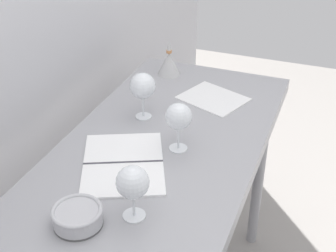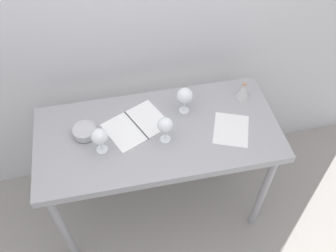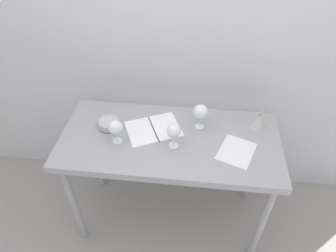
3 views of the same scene
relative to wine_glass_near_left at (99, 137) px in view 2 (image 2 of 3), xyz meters
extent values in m
plane|color=gray|center=(0.32, 0.07, -1.01)|extent=(6.00, 6.00, 0.00)
cube|color=silver|center=(0.32, 0.56, 0.29)|extent=(3.80, 0.04, 2.60)
cube|color=#99999E|center=(0.32, 0.07, -0.13)|extent=(1.40, 0.64, 0.04)
cube|color=#99999E|center=(0.32, -0.26, -0.14)|extent=(1.40, 0.01, 0.05)
cylinder|color=#99999E|center=(-0.32, -0.19, -0.58)|extent=(0.05, 0.05, 0.86)
cylinder|color=#99999E|center=(0.96, -0.19, -0.58)|extent=(0.05, 0.05, 0.86)
cylinder|color=#99999E|center=(-0.32, 0.33, -0.58)|extent=(0.05, 0.05, 0.86)
cylinder|color=#99999E|center=(0.96, 0.33, -0.58)|extent=(0.05, 0.05, 0.86)
cylinder|color=white|center=(0.00, 0.00, -0.11)|extent=(0.06, 0.06, 0.00)
cylinder|color=white|center=(0.00, 0.00, -0.07)|extent=(0.01, 0.01, 0.07)
sphere|color=white|center=(0.00, 0.00, 0.00)|extent=(0.09, 0.09, 0.09)
cylinder|color=maroon|center=(0.00, 0.00, -0.01)|extent=(0.06, 0.06, 0.02)
cylinder|color=white|center=(0.51, 0.19, -0.11)|extent=(0.06, 0.06, 0.00)
cylinder|color=white|center=(0.51, 0.19, -0.07)|extent=(0.01, 0.01, 0.08)
sphere|color=white|center=(0.51, 0.19, 0.02)|extent=(0.09, 0.09, 0.09)
cylinder|color=maroon|center=(0.51, 0.19, 0.00)|extent=(0.07, 0.07, 0.02)
cylinder|color=white|center=(0.35, 0.00, -0.11)|extent=(0.06, 0.06, 0.00)
cylinder|color=white|center=(0.35, 0.00, -0.07)|extent=(0.01, 0.01, 0.08)
sphere|color=white|center=(0.35, 0.00, 0.01)|extent=(0.09, 0.09, 0.09)
cylinder|color=#5B1321|center=(0.35, 0.00, 0.00)|extent=(0.06, 0.06, 0.03)
cube|color=white|center=(0.13, 0.10, -0.11)|extent=(0.26, 0.30, 0.01)
cube|color=white|center=(0.28, 0.17, -0.11)|extent=(0.26, 0.30, 0.01)
cube|color=#3F3F47|center=(0.21, 0.13, -0.11)|extent=(0.11, 0.23, 0.01)
cube|color=white|center=(0.74, -0.01, -0.11)|extent=(0.27, 0.29, 0.00)
cylinder|color=#4C4C4C|center=(-0.08, 0.13, -0.11)|extent=(0.13, 0.13, 0.01)
cylinder|color=#B7B7BC|center=(-0.08, 0.13, -0.09)|extent=(0.13, 0.13, 0.04)
torus|color=#B7B7BC|center=(-0.08, 0.13, -0.06)|extent=(0.14, 0.14, 0.01)
cone|color=#B8B8B8|center=(0.89, 0.24, -0.06)|extent=(0.10, 0.10, 0.10)
cylinder|color=#C17F4C|center=(0.89, 0.24, -0.01)|extent=(0.02, 0.02, 0.01)
cone|color=#B8B8B8|center=(0.89, 0.24, 0.02)|extent=(0.02, 0.02, 0.04)
camera|label=1|loc=(-0.91, -0.45, 0.79)|focal=51.78mm
camera|label=2|loc=(0.12, -1.23, 1.50)|focal=38.80mm
camera|label=3|loc=(0.47, -1.30, 1.22)|focal=32.10mm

